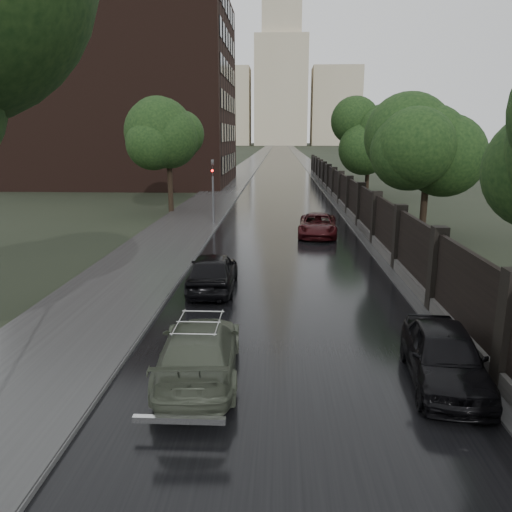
% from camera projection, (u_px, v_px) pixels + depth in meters
% --- Properties ---
extents(road, '(8.00, 420.00, 0.02)m').
position_uv_depth(road, '(281.00, 150.00, 190.71)').
color(road, black).
rests_on(road, ground).
extents(sidewalk_left, '(4.00, 420.00, 0.16)m').
position_uv_depth(sidewalk_left, '(265.00, 150.00, 190.96)').
color(sidewalk_left, '#2D2D2D').
rests_on(sidewalk_left, ground).
extents(verge_right, '(3.00, 420.00, 0.08)m').
position_uv_depth(verge_right, '(295.00, 150.00, 190.45)').
color(verge_right, '#2D2D2D').
rests_on(verge_right, ground).
extents(fence_right, '(0.45, 75.72, 2.70)m').
position_uv_depth(fence_right, '(345.00, 197.00, 36.84)').
color(fence_right, '#383533').
rests_on(fence_right, ground).
extents(tree_left_far, '(4.25, 4.25, 7.39)m').
position_uv_depth(tree_left_far, '(168.00, 138.00, 34.46)').
color(tree_left_far, black).
rests_on(tree_left_far, ground).
extents(tree_right_b, '(4.08, 4.08, 7.01)m').
position_uv_depth(tree_right_b, '(429.00, 144.00, 26.06)').
color(tree_right_b, black).
rests_on(tree_right_b, ground).
extents(tree_right_c, '(4.08, 4.08, 7.01)m').
position_uv_depth(tree_right_c, '(369.00, 141.00, 43.54)').
color(tree_right_c, black).
rests_on(tree_right_c, ground).
extents(traffic_light, '(0.16, 0.32, 4.00)m').
position_uv_depth(traffic_light, '(213.00, 186.00, 30.10)').
color(traffic_light, '#59595E').
rests_on(traffic_light, ground).
extents(brick_building, '(24.00, 18.00, 20.00)m').
position_uv_depth(brick_building, '(120.00, 93.00, 55.17)').
color(brick_building, black).
rests_on(brick_building, ground).
extents(stalinist_tower, '(92.00, 30.00, 159.00)m').
position_uv_depth(stalinist_tower, '(281.00, 77.00, 288.54)').
color(stalinist_tower, tan).
rests_on(stalinist_tower, ground).
extents(volga_sedan, '(2.07, 4.48, 1.27)m').
position_uv_depth(volga_sedan, '(199.00, 350.00, 11.29)').
color(volga_sedan, '#474E3E').
rests_on(volga_sedan, ground).
extents(hatchback_left, '(1.72, 4.09, 1.38)m').
position_uv_depth(hatchback_left, '(213.00, 271.00, 17.70)').
color(hatchback_left, black).
rests_on(hatchback_left, ground).
extents(car_right_near, '(1.92, 3.99, 1.31)m').
position_uv_depth(car_right_near, '(444.00, 356.00, 10.97)').
color(car_right_near, black).
rests_on(car_right_near, ground).
extents(car_right_far, '(2.39, 4.56, 1.22)m').
position_uv_depth(car_right_far, '(318.00, 225.00, 27.33)').
color(car_right_far, black).
rests_on(car_right_far, ground).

